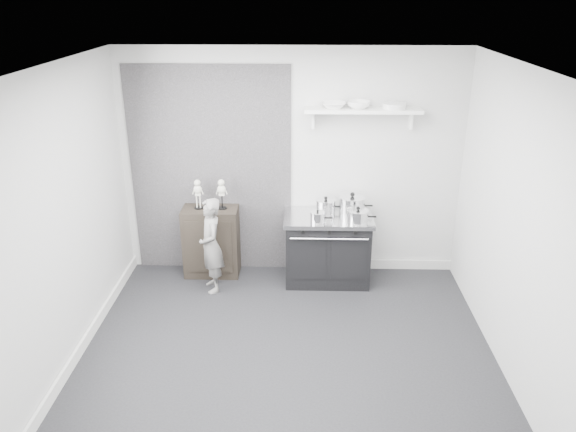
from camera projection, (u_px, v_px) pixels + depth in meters
name	position (u px, v px, depth m)	size (l,w,h in m)	color
ground	(286.00, 352.00, 5.45)	(4.00, 4.00, 0.00)	black
room_shell	(277.00, 187.00, 4.97)	(4.02, 3.62, 2.71)	#BBBBB9
wall_shelf	(363.00, 111.00, 6.22)	(1.30, 0.26, 0.24)	white
stove	(327.00, 248.00, 6.64)	(1.03, 0.64, 0.83)	black
side_cabinet	(212.00, 241.00, 6.80)	(0.66, 0.38, 0.86)	black
child	(211.00, 245.00, 6.37)	(0.41, 0.27, 1.12)	slate
pot_back_left	(326.00, 206.00, 6.59)	(0.32, 0.24, 0.19)	silver
pot_back_right	(352.00, 205.00, 6.54)	(0.40, 0.31, 0.26)	silver
pot_front_right	(358.00, 216.00, 6.31)	(0.33, 0.25, 0.19)	silver
pot_front_center	(318.00, 217.00, 6.30)	(0.26, 0.17, 0.15)	silver
skeleton_full	(198.00, 192.00, 6.56)	(0.11, 0.07, 0.41)	beige
skeleton_torso	(222.00, 192.00, 6.55)	(0.12, 0.07, 0.42)	beige
bowl_large	(333.00, 105.00, 6.19)	(0.27, 0.27, 0.07)	white
bowl_small	(359.00, 105.00, 6.18)	(0.26, 0.26, 0.08)	white
plate_stack	(394.00, 106.00, 6.18)	(0.26, 0.26, 0.06)	silver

